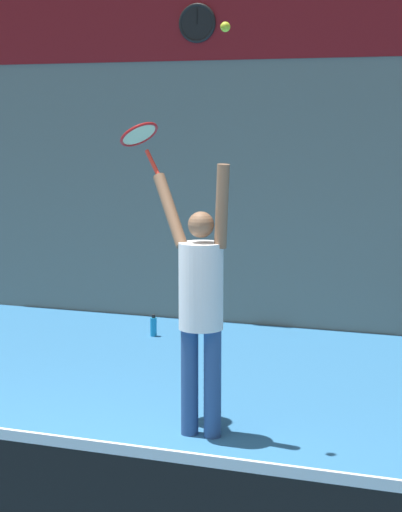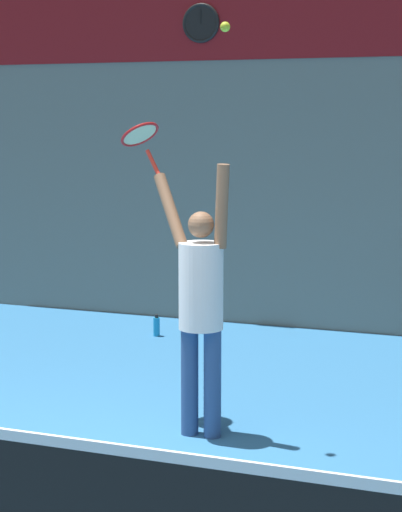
{
  "view_description": "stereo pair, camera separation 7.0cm",
  "coord_description": "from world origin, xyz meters",
  "px_view_note": "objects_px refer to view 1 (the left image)",
  "views": [
    {
      "loc": [
        2.79,
        -4.59,
        2.35
      ],
      "look_at": [
        0.55,
        1.65,
        1.35
      ],
      "focal_mm": 65.0,
      "sensor_mm": 36.0,
      "label": 1
    },
    {
      "loc": [
        2.86,
        -4.56,
        2.35
      ],
      "look_at": [
        0.55,
        1.65,
        1.35
      ],
      "focal_mm": 65.0,
      "sensor_mm": 36.0,
      "label": 2
    }
  ],
  "objects_px": {
    "tennis_racket": "(140,137)",
    "tennis_ball": "(225,27)",
    "tennis_player": "(201,299)",
    "water_bottle": "(153,326)",
    "scoreboard_clock": "(197,23)"
  },
  "relations": [
    {
      "from": "tennis_racket",
      "to": "water_bottle",
      "type": "relative_size",
      "value": 1.75
    },
    {
      "from": "scoreboard_clock",
      "to": "tennis_ball",
      "type": "relative_size",
      "value": 6.27
    },
    {
      "from": "tennis_player",
      "to": "tennis_ball",
      "type": "relative_size",
      "value": 28.99
    },
    {
      "from": "tennis_player",
      "to": "water_bottle",
      "type": "relative_size",
      "value": 8.53
    },
    {
      "from": "tennis_racket",
      "to": "water_bottle",
      "type": "bearing_deg",
      "value": 110.85
    },
    {
      "from": "scoreboard_clock",
      "to": "water_bottle",
      "type": "distance_m",
      "value": 3.41
    },
    {
      "from": "water_bottle",
      "to": "scoreboard_clock",
      "type": "bearing_deg",
      "value": 78.65
    },
    {
      "from": "scoreboard_clock",
      "to": "water_bottle",
      "type": "relative_size",
      "value": 1.84
    },
    {
      "from": "tennis_racket",
      "to": "tennis_ball",
      "type": "bearing_deg",
      "value": -24.56
    },
    {
      "from": "tennis_player",
      "to": "tennis_racket",
      "type": "height_order",
      "value": "tennis_racket"
    },
    {
      "from": "tennis_player",
      "to": "tennis_racket",
      "type": "relative_size",
      "value": 4.87
    },
    {
      "from": "tennis_player",
      "to": "tennis_ball",
      "type": "distance_m",
      "value": 1.94
    },
    {
      "from": "tennis_racket",
      "to": "water_bottle",
      "type": "xyz_separation_m",
      "value": [
        -0.95,
        2.5,
        -2.09
      ]
    },
    {
      "from": "tennis_racket",
      "to": "tennis_ball",
      "type": "xyz_separation_m",
      "value": [
        0.8,
        -0.37,
        0.76
      ]
    },
    {
      "from": "tennis_ball",
      "to": "tennis_player",
      "type": "bearing_deg",
      "value": 162.48
    }
  ]
}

